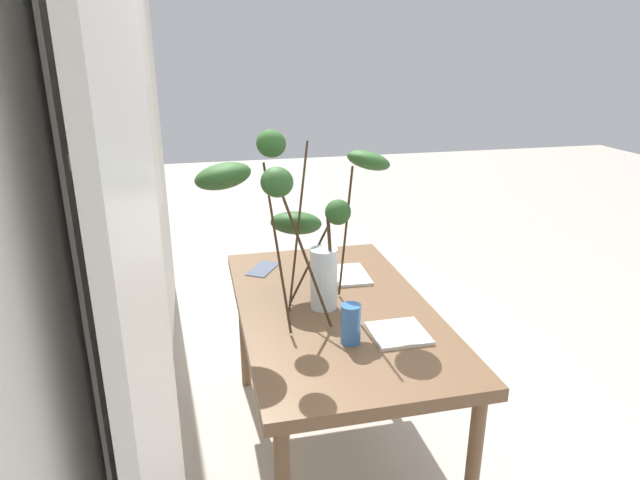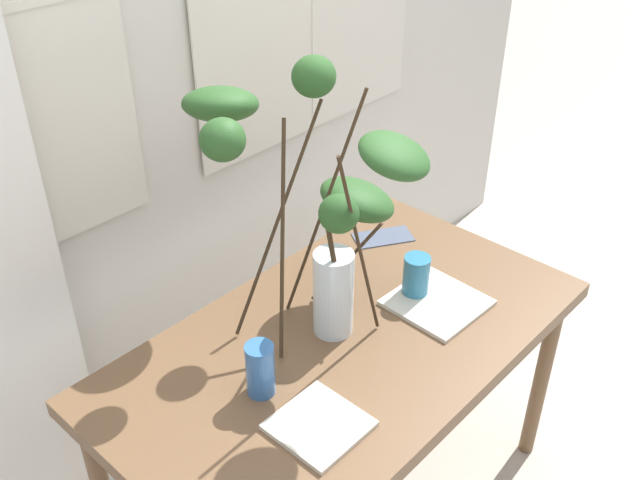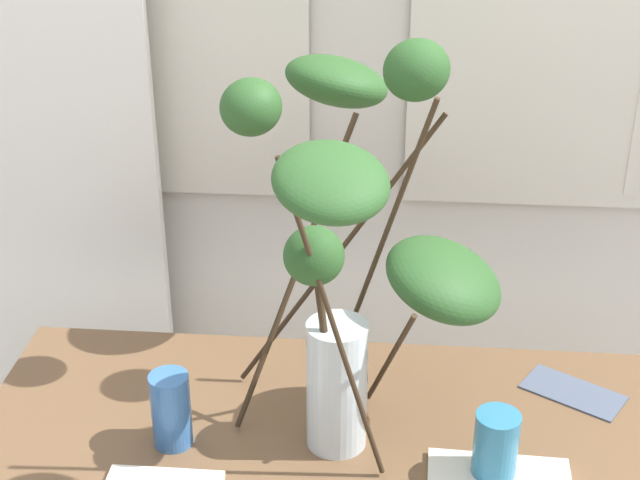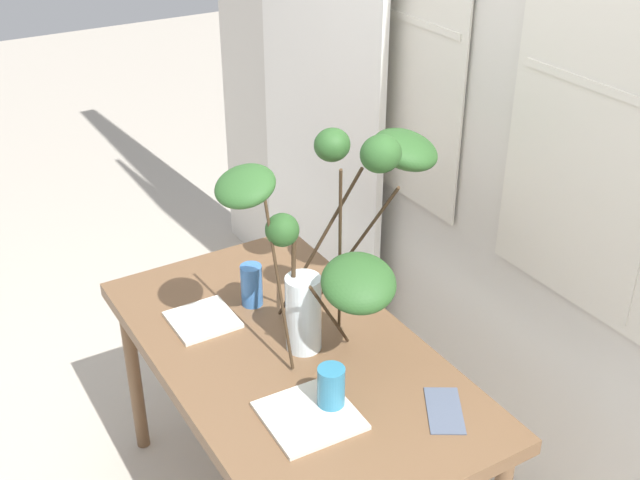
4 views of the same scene
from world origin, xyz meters
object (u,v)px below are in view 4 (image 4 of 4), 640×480
Objects in this scene: drinking_glass_blue_left at (252,285)px; plate_square_right at (310,416)px; vase_with_branches at (340,229)px; drinking_glass_blue_right at (331,388)px; dining_table at (291,369)px; plate_square_left at (203,320)px.

plate_square_right is (0.60, -0.12, -0.07)m from drinking_glass_blue_left.
drinking_glass_blue_right is (0.25, -0.18, -0.34)m from vase_with_branches.
vase_with_branches is 0.55m from plate_square_right.
drinking_glass_blue_left is (-0.30, 0.02, 0.14)m from dining_table.
drinking_glass_blue_right is (0.29, -0.03, 0.14)m from dining_table.
drinking_glass_blue_right is 0.66× the size of plate_square_left.
drinking_glass_blue_left is 0.59m from drinking_glass_blue_right.
plate_square_left is at bearing -134.97° from vase_with_branches.
dining_table is 0.51m from vase_with_branches.
plate_square_left reaches higher than dining_table.
dining_table is at bearing 30.28° from plate_square_left.
plate_square_left is (-0.58, -0.14, -0.06)m from drinking_glass_blue_right.
plate_square_right is at bearing -11.59° from drinking_glass_blue_left.
vase_with_branches is at bearing 77.78° from dining_table.
vase_with_branches reaches higher than drinking_glass_blue_right.
vase_with_branches is 0.61m from plate_square_left.
drinking_glass_blue_right reaches higher than dining_table.
dining_table is 6.79× the size of plate_square_left.
dining_table is 10.32× the size of drinking_glass_blue_right.
plate_square_right is (0.26, -0.26, -0.40)m from vase_with_branches.
dining_table is 0.32m from drinking_glass_blue_right.
vase_with_branches is at bearing 22.11° from drinking_glass_blue_left.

